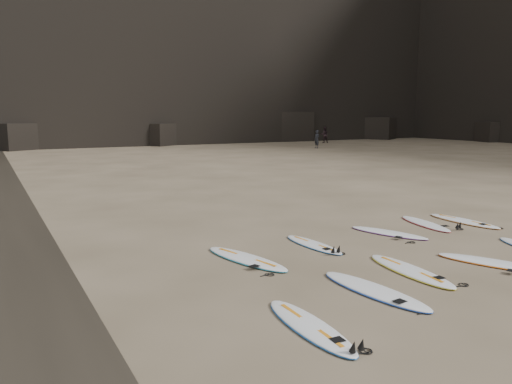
# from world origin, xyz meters

# --- Properties ---
(ground) EXTENTS (240.00, 240.00, 0.00)m
(ground) POSITION_xyz_m (0.00, 0.00, 0.00)
(ground) COLOR #897559
(ground) RESTS_ON ground
(surfboard_0) EXTENTS (0.69, 2.45, 0.09)m
(surfboard_0) POSITION_xyz_m (-4.14, -1.11, 0.04)
(surfboard_0) COLOR white
(surfboard_0) RESTS_ON ground
(surfboard_1) EXTENTS (0.88, 2.70, 0.10)m
(surfboard_1) POSITION_xyz_m (-2.12, -0.36, 0.05)
(surfboard_1) COLOR white
(surfboard_1) RESTS_ON ground
(surfboard_2) EXTENTS (0.85, 2.63, 0.09)m
(surfboard_2) POSITION_xyz_m (-0.60, 0.20, 0.05)
(surfboard_2) COLOR white
(surfboard_2) RESTS_ON ground
(surfboard_3) EXTENTS (1.57, 2.53, 0.09)m
(surfboard_3) POSITION_xyz_m (1.49, -0.31, 0.05)
(surfboard_3) COLOR white
(surfboard_3) RESTS_ON ground
(surfboard_5) EXTENTS (1.26, 2.74, 0.10)m
(surfboard_5) POSITION_xyz_m (-3.31, 2.68, 0.05)
(surfboard_5) COLOR white
(surfboard_5) RESTS_ON ground
(surfboard_6) EXTENTS (0.62, 2.24, 0.08)m
(surfboard_6) POSITION_xyz_m (-1.17, 3.00, 0.04)
(surfboard_6) COLOR white
(surfboard_6) RESTS_ON ground
(surfboard_7) EXTENTS (1.33, 2.40, 0.08)m
(surfboard_7) POSITION_xyz_m (1.45, 3.02, 0.04)
(surfboard_7) COLOR white
(surfboard_7) RESTS_ON ground
(surfboard_8) EXTENTS (1.06, 2.42, 0.08)m
(surfboard_8) POSITION_xyz_m (3.29, 3.38, 0.04)
(surfboard_8) COLOR white
(surfboard_8) RESTS_ON ground
(surfboard_9) EXTENTS (0.67, 2.56, 0.09)m
(surfboard_9) POSITION_xyz_m (4.64, 3.05, 0.05)
(surfboard_9) COLOR white
(surfboard_9) RESTS_ON ground
(person_a) EXTENTS (0.45, 0.66, 1.77)m
(person_a) POSITION_xyz_m (20.35, 33.01, 0.89)
(person_a) COLOR black
(person_a) RESTS_ON ground
(person_b) EXTENTS (1.11, 1.00, 1.89)m
(person_b) POSITION_xyz_m (26.31, 39.84, 0.95)
(person_b) COLOR black
(person_b) RESTS_ON ground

